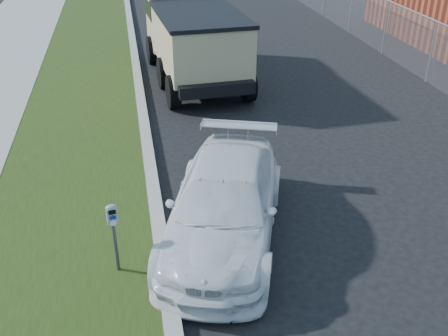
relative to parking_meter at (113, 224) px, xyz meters
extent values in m
plane|color=black|center=(3.29, 0.30, -0.97)|extent=(120.00, 120.00, 0.00)
cube|color=gray|center=(0.69, 2.30, -0.90)|extent=(0.25, 50.00, 0.15)
cube|color=#1A320D|center=(-0.91, 2.30, -0.91)|extent=(3.00, 50.00, 0.13)
plane|color=slate|center=(9.29, 7.30, -0.07)|extent=(0.00, 30.00, 30.00)
cylinder|color=#999EA7|center=(9.29, 7.30, 0.83)|extent=(0.04, 30.00, 0.04)
cylinder|color=#999EA7|center=(9.29, 7.30, -0.07)|extent=(0.06, 0.06, 1.80)
cylinder|color=#999EA7|center=(9.29, 10.30, -0.07)|extent=(0.06, 0.06, 1.80)
cylinder|color=#999EA7|center=(9.29, 13.30, -0.07)|extent=(0.06, 0.06, 1.80)
cylinder|color=#3F4247|center=(0.00, 0.00, -0.43)|extent=(0.06, 0.06, 0.86)
cube|color=gray|center=(0.00, 0.00, 0.15)|extent=(0.17, 0.13, 0.26)
ellipsoid|color=gray|center=(0.00, 0.00, 0.28)|extent=(0.18, 0.13, 0.10)
cube|color=black|center=(0.01, -0.05, 0.24)|extent=(0.10, 0.03, 0.07)
cube|color=navy|center=(0.01, -0.05, 0.14)|extent=(0.09, 0.02, 0.06)
cylinder|color=silver|center=(0.01, -0.05, 0.05)|extent=(0.09, 0.02, 0.09)
cube|color=#3F4247|center=(0.01, -0.05, 0.17)|extent=(0.03, 0.01, 0.04)
imported|color=white|center=(1.80, 0.80, -0.34)|extent=(3.07, 4.68, 1.26)
cube|color=black|center=(2.44, 8.78, -0.32)|extent=(2.36, 5.88, 0.31)
cube|color=#9A8B63|center=(2.30, 10.84, 0.42)|extent=(2.22, 1.76, 1.80)
cube|color=black|center=(2.30, 10.84, 0.78)|extent=(2.25, 1.78, 0.54)
cube|color=#9A8B63|center=(2.48, 8.06, 0.42)|extent=(2.41, 3.91, 1.44)
cube|color=black|center=(2.48, 8.06, 1.17)|extent=(2.50, 4.01, 0.11)
cube|color=black|center=(2.24, 11.70, -0.39)|extent=(2.16, 0.28, 0.27)
cylinder|color=black|center=(1.27, 10.68, -0.52)|extent=(0.35, 0.92, 0.90)
cylinder|color=black|center=(3.34, 10.82, -0.52)|extent=(0.35, 0.92, 0.90)
cylinder|color=black|center=(1.43, 8.26, -0.52)|extent=(0.35, 0.92, 0.90)
cylinder|color=black|center=(3.50, 8.40, -0.52)|extent=(0.35, 0.92, 0.90)
cylinder|color=black|center=(1.54, 6.65, -0.52)|extent=(0.35, 0.92, 0.90)
cylinder|color=black|center=(3.61, 6.79, -0.52)|extent=(0.35, 0.92, 0.90)
camera|label=1|loc=(0.41, -6.46, 4.37)|focal=42.00mm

